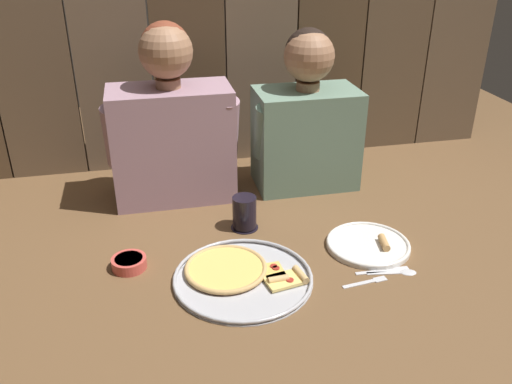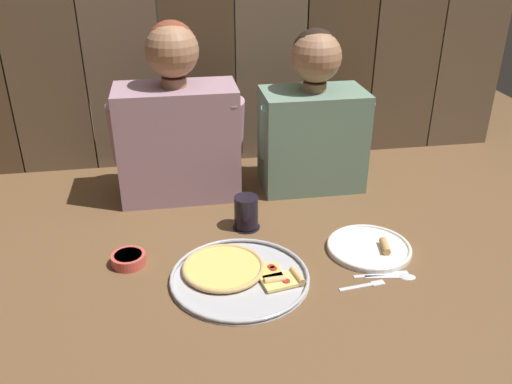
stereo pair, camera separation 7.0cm
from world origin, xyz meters
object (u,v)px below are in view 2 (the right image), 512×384
at_px(pizza_tray, 236,274).
at_px(diner_right, 313,120).
at_px(drinking_glass, 246,213).
at_px(diner_left, 177,124).
at_px(dinner_plate, 369,247).
at_px(dipping_bowl, 129,259).

distance_m(pizza_tray, diner_right, 0.67).
height_order(drinking_glass, diner_left, diner_left).
height_order(dinner_plate, diner_left, diner_left).
bearing_deg(diner_left, drinking_glass, -54.85).
distance_m(pizza_tray, diner_left, 0.60).
distance_m(pizza_tray, dipping_bowl, 0.31).
bearing_deg(pizza_tray, dinner_plate, 9.48).
bearing_deg(dipping_bowl, dinner_plate, -3.61).
xyz_separation_m(dipping_bowl, diner_right, (0.64, 0.42, 0.23)).
relative_size(drinking_glass, diner_right, 0.19).
bearing_deg(diner_left, diner_right, 0.01).
bearing_deg(drinking_glass, dipping_bowl, -157.89).
xyz_separation_m(pizza_tray, diner_right, (0.35, 0.53, 0.24)).
bearing_deg(pizza_tray, diner_left, 103.24).
xyz_separation_m(dinner_plate, diner_left, (-0.53, 0.46, 0.25)).
height_order(dinner_plate, diner_right, diner_right).
xyz_separation_m(dinner_plate, drinking_glass, (-0.34, 0.19, 0.04)).
distance_m(pizza_tray, drinking_glass, 0.27).
xyz_separation_m(dipping_bowl, diner_left, (0.17, 0.42, 0.24)).
height_order(drinking_glass, dipping_bowl, drinking_glass).
distance_m(dinner_plate, drinking_glass, 0.39).
bearing_deg(pizza_tray, drinking_glass, 75.38).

